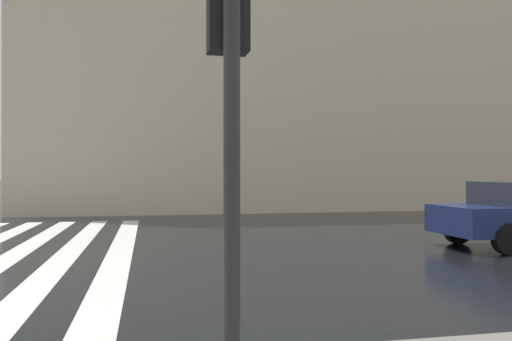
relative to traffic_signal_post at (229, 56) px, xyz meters
The scene contains 1 object.
traffic_signal_post is the anchor object (origin of this frame).
Camera 1 is at (-7.14, -5.50, 1.61)m, focal length 36.12 mm.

